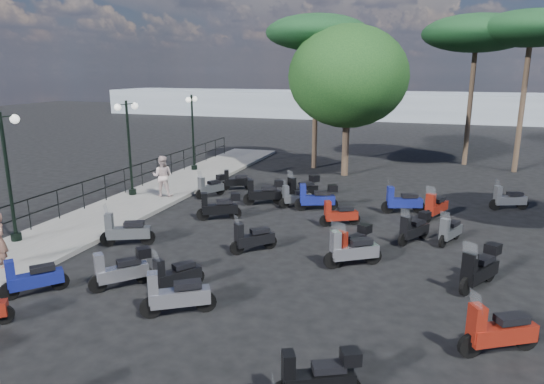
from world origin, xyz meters
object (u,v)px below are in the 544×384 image
(scooter_13, at_px, (176,296))
(scooter_21, at_px, (339,215))
(broadleaf_tree, at_px, (348,77))
(scooter_22, at_px, (436,207))
(lamp_post_0, at_px, (7,169))
(scooter_7, at_px, (176,275))
(scooter_27, at_px, (414,229))
(scooter_3, at_px, (126,231))
(pine_2, at_px, (317,33))
(scooter_9, at_px, (219,207))
(scooter_15, at_px, (352,251))
(scooter_26, at_px, (480,269))
(scooter_11, at_px, (264,193))
(lamp_post_1, at_px, (129,142))
(scooter_19, at_px, (318,377))
(pine_0, at_px, (477,34))
(scooter_4, at_px, (211,187))
(scooter_25, at_px, (498,332))
(pine_1, at_px, (532,29))
(scooter_5, at_px, (236,181))
(lamp_post_2, at_px, (193,127))
(scooter_23, at_px, (402,202))
(scooter_2, at_px, (32,279))
(scooter_10, at_px, (303,189))
(scooter_20, at_px, (352,245))
(pedestrian_far, at_px, (163,176))
(scooter_16, at_px, (317,198))
(scooter_28, at_px, (450,231))
(scooter_29, at_px, (508,199))
(scooter_8, at_px, (122,270))
(scooter_17, at_px, (296,197))
(scooter_14, at_px, (253,239))

(scooter_13, xyz_separation_m, scooter_21, (2.31, 7.70, -0.06))
(broadleaf_tree, bearing_deg, scooter_22, -55.55)
(scooter_13, bearing_deg, lamp_post_0, 39.07)
(scooter_7, distance_m, scooter_27, 7.94)
(scooter_3, distance_m, pine_2, 16.16)
(scooter_9, relative_size, scooter_15, 1.01)
(scooter_3, height_order, scooter_26, scooter_26)
(scooter_11, xyz_separation_m, scooter_21, (3.49, -1.80, -0.10))
(scooter_3, xyz_separation_m, scooter_7, (3.15, -2.43, -0.05))
(lamp_post_1, distance_m, scooter_19, 15.38)
(pine_0, bearing_deg, scooter_4, -133.46)
(scooter_19, bearing_deg, scooter_25, -76.18)
(scooter_7, distance_m, pine_1, 22.92)
(scooter_5, bearing_deg, scooter_22, -126.91)
(pine_2, bearing_deg, lamp_post_2, -151.42)
(scooter_15, distance_m, scooter_22, 6.02)
(scooter_23, xyz_separation_m, pine_0, (2.86, 11.67, 6.97))
(scooter_2, bearing_deg, scooter_22, -92.99)
(scooter_9, relative_size, scooter_25, 0.99)
(scooter_10, relative_size, scooter_20, 0.96)
(broadleaf_tree, bearing_deg, scooter_27, -67.61)
(scooter_27, distance_m, pine_1, 15.98)
(scooter_7, relative_size, broadleaf_tree, 0.17)
(scooter_20, xyz_separation_m, scooter_22, (2.31, 5.17, -0.03))
(pedestrian_far, bearing_deg, pine_0, -149.90)
(scooter_9, bearing_deg, scooter_26, -137.55)
(scooter_16, distance_m, pine_2, 11.16)
(scooter_19, bearing_deg, scooter_7, 29.58)
(lamp_post_1, bearing_deg, lamp_post_0, -76.16)
(scooter_23, bearing_deg, scooter_16, 82.66)
(scooter_28, xyz_separation_m, scooter_29, (2.32, 4.87, 0.03))
(lamp_post_0, height_order, scooter_19, lamp_post_0)
(scooter_26, bearing_deg, scooter_25, 122.79)
(scooter_3, xyz_separation_m, scooter_22, (9.39, 6.13, -0.01))
(pedestrian_far, distance_m, pine_0, 19.20)
(lamp_post_1, bearing_deg, scooter_11, 21.65)
(scooter_8, height_order, scooter_15, scooter_15)
(scooter_17, bearing_deg, scooter_19, 160.38)
(scooter_3, bearing_deg, scooter_8, -171.48)
(scooter_13, height_order, pine_0, pine_0)
(scooter_8, distance_m, scooter_10, 10.02)
(scooter_9, bearing_deg, scooter_4, 3.56)
(scooter_25, bearing_deg, scooter_16, 2.77)
(scooter_13, bearing_deg, scooter_29, -67.04)
(scooter_4, xyz_separation_m, scooter_14, (4.12, -5.73, -0.03))
(scooter_2, bearing_deg, broadleaf_tree, -65.40)
(pedestrian_far, height_order, scooter_26, pedestrian_far)
(lamp_post_2, bearing_deg, scooter_21, -43.48)
(scooter_20, bearing_deg, lamp_post_1, 4.53)
(scooter_4, bearing_deg, scooter_29, -143.22)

